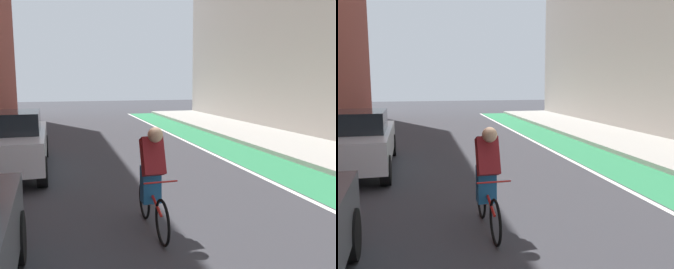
{
  "view_description": "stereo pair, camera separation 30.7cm",
  "coord_description": "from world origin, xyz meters",
  "views": [
    {
      "loc": [
        -1.86,
        6.15,
        2.24
      ],
      "look_at": [
        -0.14,
        12.0,
        1.35
      ],
      "focal_mm": 38.67,
      "sensor_mm": 36.0,
      "label": 1
    },
    {
      "loc": [
        -1.57,
        6.07,
        2.24
      ],
      "look_at": [
        -0.14,
        12.0,
        1.35
      ],
      "focal_mm": 38.67,
      "sensor_mm": 36.0,
      "label": 2
    }
  ],
  "objects": [
    {
      "name": "cyclist_trailing",
      "position": [
        -0.61,
        11.25,
        0.85
      ],
      "size": [
        0.48,
        1.7,
        1.61
      ],
      "color": "black",
      "rests_on": "ground"
    },
    {
      "name": "bike_lane_paint",
      "position": [
        3.51,
        14.69,
        0.0
      ],
      "size": [
        1.6,
        33.38,
        0.0
      ],
      "primitive_type": "cube",
      "color": "#2D8451",
      "rests_on": "ground"
    },
    {
      "name": "lane_divider_stripe",
      "position": [
        2.61,
        14.69,
        0.0
      ],
      "size": [
        0.12,
        33.38,
        0.0
      ],
      "primitive_type": "cube",
      "color": "white",
      "rests_on": "ground"
    },
    {
      "name": "ground_plane",
      "position": [
        0.0,
        12.69,
        0.0
      ],
      "size": [
        73.43,
        73.43,
        0.0
      ],
      "primitive_type": "plane",
      "color": "#38383D"
    },
    {
      "name": "parked_sedan_white",
      "position": [
        -3.26,
        15.68,
        0.79
      ],
      "size": [
        2.12,
        4.41,
        1.53
      ],
      "color": "silver",
      "rests_on": "ground"
    }
  ]
}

